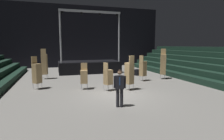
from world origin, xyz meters
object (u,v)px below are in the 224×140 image
chair_stack_front_right (163,64)px  equipment_road_case (137,72)px  chair_stack_rear_left (143,68)px  stage_riser (89,66)px  chair_stack_mid_right (108,77)px  chair_stack_mid_centre (44,64)px  chair_stack_mid_left (37,73)px  man_with_tie (120,86)px  chair_stack_rear_right (129,73)px  chair_stack_front_left (84,76)px

chair_stack_front_right → equipment_road_case: chair_stack_front_right is taller
chair_stack_rear_left → stage_riser: bearing=-171.1°
chair_stack_mid_right → chair_stack_mid_centre: size_ratio=0.70×
chair_stack_mid_left → chair_stack_mid_right: bearing=114.6°
stage_riser → chair_stack_rear_left: bearing=-61.7°
chair_stack_mid_right → chair_stack_mid_centre: 6.82m
man_with_tie → chair_stack_front_right: (5.93, 5.72, 0.28)m
chair_stack_rear_right → man_with_tie: bearing=-141.2°
stage_riser → chair_stack_mid_centre: 5.17m
chair_stack_front_left → chair_stack_rear_left: chair_stack_rear_left is taller
chair_stack_front_left → equipment_road_case: bearing=-131.0°
chair_stack_front_left → chair_stack_front_right: bearing=-153.9°
chair_stack_front_right → chair_stack_mid_right: (-5.58, -2.56, -0.38)m
man_with_tie → chair_stack_mid_centre: size_ratio=0.69×
chair_stack_front_left → chair_stack_mid_left: chair_stack_mid_left is taller
chair_stack_rear_right → chair_stack_front_right: bearing=12.4°
chair_stack_front_right → chair_stack_mid_right: chair_stack_front_right is taller
stage_riser → chair_stack_mid_centre: size_ratio=2.44×
chair_stack_mid_left → chair_stack_mid_right: chair_stack_mid_left is taller
stage_riser → chair_stack_front_right: (5.25, -5.77, 0.60)m
chair_stack_front_left → chair_stack_mid_centre: size_ratio=0.67×
man_with_tie → chair_stack_mid_left: (-3.93, 4.95, 0.07)m
chair_stack_mid_left → chair_stack_rear_left: size_ratio=1.04×
man_with_tie → chair_stack_mid_right: 3.18m
chair_stack_rear_left → chair_stack_front_right: bearing=77.9°
chair_stack_front_left → chair_stack_rear_right: size_ratio=0.77×
chair_stack_front_right → chair_stack_mid_right: bearing=53.6°
chair_stack_mid_left → chair_stack_rear_left: chair_stack_mid_left is taller
chair_stack_rear_left → chair_stack_mid_right: bearing=-76.5°
chair_stack_front_right → chair_stack_rear_left: 2.04m
stage_riser → chair_stack_mid_left: (-4.62, -6.54, 0.39)m
man_with_tie → chair_stack_front_left: size_ratio=1.03×
man_with_tie → equipment_road_case: (4.79, 8.35, -0.74)m
chair_stack_mid_centre → chair_stack_rear_right: size_ratio=1.15×
chair_stack_mid_left → chair_stack_rear_right: bearing=117.6°
man_with_tie → chair_stack_mid_centre: bearing=-47.4°
chair_stack_front_left → chair_stack_mid_left: 3.08m
chair_stack_rear_left → chair_stack_rear_right: bearing=-60.6°
man_with_tie → chair_stack_rear_right: 3.39m
man_with_tie → equipment_road_case: size_ratio=1.95×
chair_stack_front_left → chair_stack_front_right: chair_stack_front_right is taller
chair_stack_rear_right → equipment_road_case: size_ratio=2.47×
chair_stack_mid_centre → man_with_tie: bearing=-56.7°
man_with_tie → stage_riser: bearing=-73.4°
chair_stack_front_right → chair_stack_front_left: bearing=42.9°
chair_stack_rear_left → chair_stack_rear_right: (-2.22, -2.53, 0.08)m
chair_stack_mid_left → chair_stack_rear_right: 5.99m
chair_stack_mid_left → man_with_tie: bearing=85.7°
chair_stack_front_left → stage_riser: bearing=-90.7°
stage_riser → chair_stack_rear_left: stage_riser is taller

